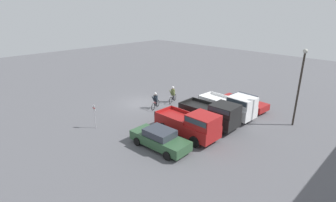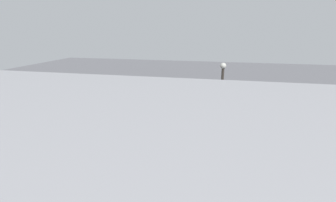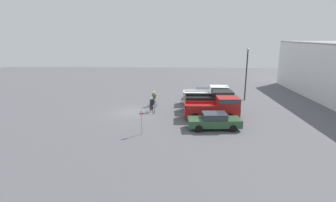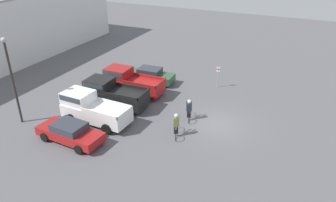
{
  "view_description": "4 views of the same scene",
  "coord_description": "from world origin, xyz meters",
  "views": [
    {
      "loc": [
        16.21,
        20.32,
        9.57
      ],
      "look_at": [
        -0.22,
        3.91,
        1.2
      ],
      "focal_mm": 28.0,
      "sensor_mm": 36.0,
      "label": 1
    },
    {
      "loc": [
        -6.22,
        29.25,
        8.49
      ],
      "look_at": [
        -0.22,
        3.91,
        1.2
      ],
      "focal_mm": 28.0,
      "sensor_mm": 36.0,
      "label": 2
    },
    {
      "loc": [
        26.79,
        4.9,
        7.99
      ],
      "look_at": [
        -0.22,
        3.91,
        1.2
      ],
      "focal_mm": 28.0,
      "sensor_mm": 36.0,
      "label": 3
    },
    {
      "loc": [
        -20.6,
        -5.51,
        12.47
      ],
      "look_at": [
        -0.22,
        3.91,
        1.2
      ],
      "focal_mm": 35.0,
      "sensor_mm": 36.0,
      "label": 4
    }
  ],
  "objects": [
    {
      "name": "fire_lane_sign",
      "position": [
        6.41,
        1.97,
        1.28
      ],
      "size": [
        0.06,
        0.3,
        2.11
      ],
      "color": "#9E9EA3",
      "rests_on": "ground_plane"
    },
    {
      "name": "cyclist_1",
      "position": [
        -2.71,
        2.14,
        0.9
      ],
      "size": [
        1.77,
        0.77,
        1.76
      ],
      "color": "black",
      "rests_on": "ground_plane"
    },
    {
      "name": "lamppost",
      "position": [
        -5.84,
        13.43,
        3.83
      ],
      "size": [
        0.36,
        0.36,
        6.5
      ],
      "color": "#2D2823",
      "rests_on": "ground_plane"
    },
    {
      "name": "sedan_1",
      "position": [
        4.86,
        8.15,
        0.72
      ],
      "size": [
        2.1,
        4.67,
        1.44
      ],
      "color": "#2D5133",
      "rests_on": "ground_plane"
    },
    {
      "name": "pickup_truck_2",
      "position": [
        2.06,
        8.71,
        1.14
      ],
      "size": [
        2.26,
        5.24,
        2.19
      ],
      "color": "maroon",
      "rests_on": "ground_plane"
    },
    {
      "name": "pickup_truck_0",
      "position": [
        -3.52,
        8.69,
        1.14
      ],
      "size": [
        2.36,
        5.3,
        2.22
      ],
      "color": "white",
      "rests_on": "ground_plane"
    },
    {
      "name": "sedan_0",
      "position": [
        -6.34,
        8.37,
        0.7
      ],
      "size": [
        2.21,
        4.83,
        1.37
      ],
      "color": "maroon",
      "rests_on": "ground_plane"
    },
    {
      "name": "pickup_truck_1",
      "position": [
        -0.76,
        8.66,
        1.15
      ],
      "size": [
        2.46,
        5.11,
        2.22
      ],
      "color": "black",
      "rests_on": "ground_plane"
    },
    {
      "name": "cyclist_0",
      "position": [
        -0.2,
        2.17,
        0.86
      ],
      "size": [
        1.67,
        0.73,
        1.68
      ],
      "color": "black",
      "rests_on": "ground_plane"
    },
    {
      "name": "ground_plane",
      "position": [
        0.0,
        0.0,
        0.0
      ],
      "size": [
        80.0,
        80.0,
        0.0
      ],
      "primitive_type": "plane",
      "color": "#56565B"
    }
  ]
}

